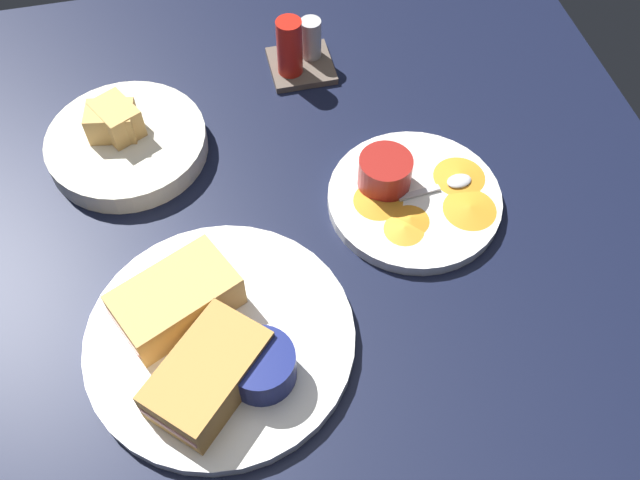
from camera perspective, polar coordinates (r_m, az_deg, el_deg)
ground_plane at (r=85.14cm, az=-4.74°, el=-1.90°), size 110.00×110.00×3.00cm
plate_sandwich_main at (r=77.99cm, az=-8.12°, el=-7.97°), size 29.52×29.52×1.60cm
sandwich_half_near at (r=77.47cm, az=-11.63°, el=-4.76°), size 15.00×12.41×4.80cm
sandwich_half_far at (r=72.82cm, az=-9.07°, el=-10.76°), size 14.55×14.58×4.80cm
ramekin_dark_sauce at (r=72.79cm, az=-4.83°, el=-10.13°), size 7.27×7.27×4.17cm
spoon_by_dark_ramekin at (r=75.93cm, az=-8.72°, el=-9.26°), size 9.03×6.71×0.80cm
plate_chips_companion at (r=88.45cm, az=7.68°, el=3.31°), size 21.70×21.70×1.60cm
ramekin_light_gravy at (r=86.82cm, az=5.33°, el=5.59°), size 6.65×6.65×4.34cm
spoon_by_gravy_ramekin at (r=89.21cm, az=10.52°, el=4.53°), size 9.95×2.57×0.80cm
plantain_chip_scatter at (r=87.10cm, az=8.96°, el=3.11°), size 19.90×14.27×0.60cm
bread_basket_rear at (r=95.88cm, az=-15.57°, el=7.79°), size 20.85×20.85×7.22cm
condiment_caddy at (r=103.06cm, az=-1.79°, el=15.12°), size 9.00×9.00×9.50cm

